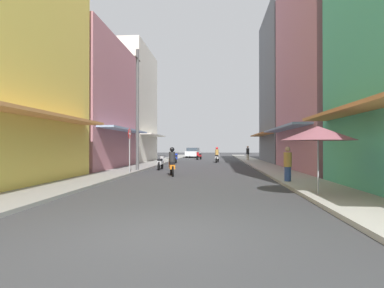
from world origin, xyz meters
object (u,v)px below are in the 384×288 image
motorbike_blue (176,158)px  motorbike_white (217,156)px  parked_car (193,153)px  utility_pole (137,109)px  motorbike_red (199,156)px  street_sign_no_entry (130,145)px  motorbike_silver (161,162)px  motorbike_orange (172,163)px  vendor_umbrella (318,133)px  pedestrian_foreground (288,165)px  pedestrian_midway (248,153)px

motorbike_blue → motorbike_white: motorbike_white is taller
parked_car → utility_pole: 26.95m
motorbike_red → street_sign_no_entry: 21.22m
motorbike_blue → motorbike_silver: size_ratio=1.00×
parked_car → utility_pole: (-1.59, -26.71, 3.27)m
street_sign_no_entry → motorbike_orange: bearing=-7.9°
vendor_umbrella → street_sign_no_entry: street_sign_no_entry is taller
motorbike_red → motorbike_silver: bearing=-95.9°
motorbike_red → motorbike_white: (2.23, -6.51, 0.20)m
motorbike_white → parked_car: (-3.53, 14.37, 0.04)m
motorbike_white → pedestrian_foreground: size_ratio=1.12×
motorbike_white → motorbike_red: bearing=108.9°
motorbike_white → parked_car: motorbike_white is taller
motorbike_orange → utility_pole: (-2.59, 2.50, 3.31)m
pedestrian_midway → pedestrian_foreground: pedestrian_midway is taller
motorbike_orange → motorbike_silver: motorbike_orange is taller
motorbike_red → pedestrian_foreground: 25.40m
motorbike_orange → pedestrian_midway: pedestrian_midway is taller
motorbike_red → utility_pole: utility_pole is taller
vendor_umbrella → motorbike_red: bearing=100.7°
pedestrian_midway → pedestrian_foreground: size_ratio=1.05×
vendor_umbrella → utility_pole: (-8.27, 9.67, 1.98)m
street_sign_no_entry → motorbike_white: bearing=70.9°
motorbike_blue → street_sign_no_entry: street_sign_no_entry is taller
utility_pole → motorbike_red: bearing=81.3°
parked_car → utility_pole: size_ratio=0.54×
motorbike_silver → vendor_umbrella: vendor_umbrella is taller
street_sign_no_entry → utility_pole: bearing=92.7°
motorbike_silver → motorbike_orange: bearing=-72.4°
motorbike_red → motorbike_blue: (-1.80, -7.92, 0.00)m
motorbike_orange → street_sign_no_entry: street_sign_no_entry is taller
motorbike_white → street_sign_no_entry: street_sign_no_entry is taller
pedestrian_foreground → vendor_umbrella: 3.87m
utility_pole → vendor_umbrella: bearing=-49.5°
motorbike_blue → vendor_umbrella: 21.86m
motorbike_blue → pedestrian_midway: 8.96m
motorbike_red → motorbike_blue: bearing=-102.8°
motorbike_orange → motorbike_blue: bearing=96.4°
parked_car → street_sign_no_entry: street_sign_no_entry is taller
motorbike_orange → motorbike_white: 15.05m
motorbike_blue → street_sign_no_entry: 13.17m
motorbike_red → motorbike_blue: size_ratio=0.97×
pedestrian_midway → motorbike_silver: bearing=-118.0°
motorbike_silver → utility_pole: (-1.16, -2.02, 3.51)m
street_sign_no_entry → motorbike_silver: bearing=75.8°
motorbike_white → pedestrian_midway: pedestrian_midway is taller
motorbike_blue → motorbike_orange: 13.51m
motorbike_orange → street_sign_no_entry: (-2.49, 0.34, 1.01)m
motorbike_white → parked_car: bearing=103.8°
motorbike_silver → parked_car: (0.43, 24.68, 0.24)m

